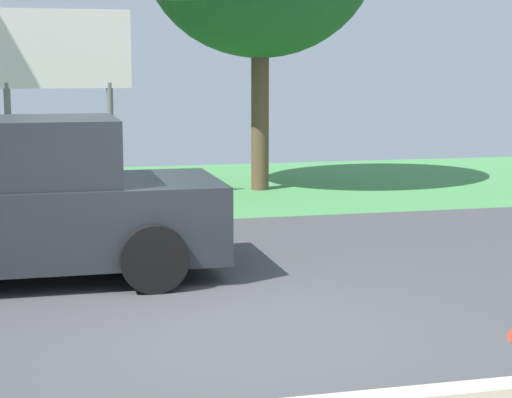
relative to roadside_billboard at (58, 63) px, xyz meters
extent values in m
cube|color=#424244|center=(1.53, -6.30, -2.60)|extent=(40.00, 8.00, 0.10)
cube|color=#478B4C|center=(1.53, 1.70, -2.60)|extent=(40.00, 8.00, 0.10)
cube|color=#23282D|center=(-0.35, -5.63, -1.12)|extent=(1.80, 1.84, 0.90)
cube|color=#2D3842|center=(0.50, -5.63, -1.12)|extent=(0.10, 1.70, 0.77)
cylinder|color=black|center=(0.85, -4.63, -2.17)|extent=(0.76, 0.28, 0.76)
cylinder|color=black|center=(0.85, -6.63, -2.17)|extent=(0.76, 0.28, 0.76)
cylinder|color=slate|center=(-0.90, 0.00, -1.45)|extent=(0.12, 0.12, 2.20)
cylinder|color=slate|center=(0.90, 0.00, -1.45)|extent=(0.12, 0.12, 2.20)
cube|color=silver|center=(0.00, 0.00, 0.25)|extent=(2.60, 0.10, 1.40)
cylinder|color=brown|center=(3.97, 0.98, -0.90)|extent=(0.36, 0.36, 3.29)
camera|label=1|loc=(-0.25, -15.78, -0.12)|focal=59.71mm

